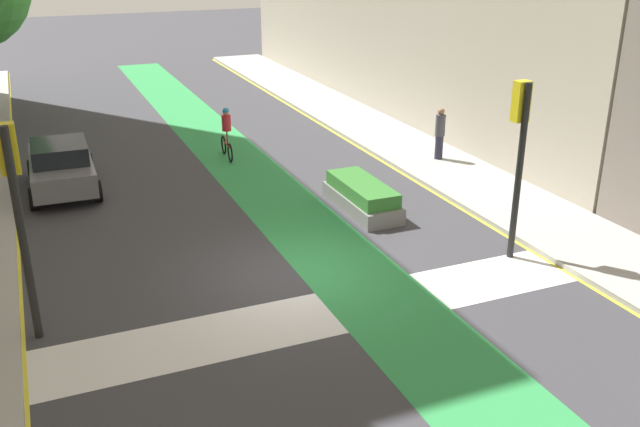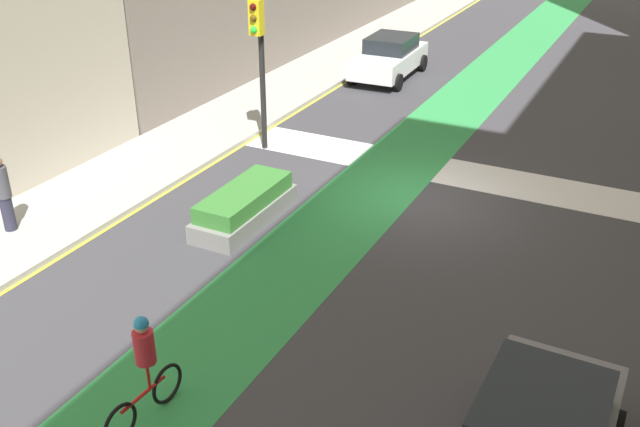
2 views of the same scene
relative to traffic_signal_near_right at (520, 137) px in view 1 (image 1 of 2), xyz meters
The scene contains 12 objects.
ground_plane 6.19m from the traffic_signal_near_right, 168.36° to the left, with size 120.00×120.00×0.00m, color #38383D.
bike_lane_paint 5.14m from the traffic_signal_near_right, 164.77° to the left, with size 2.40×60.00×0.01m, color #2D8C47.
crosswalk_band 6.16m from the traffic_signal_near_right, behind, with size 12.00×1.80×0.01m, color silver.
curb_stripe_left 11.74m from the traffic_signal_near_right, behind, with size 0.16×60.00×0.01m, color yellow.
sidewalk_right 3.86m from the traffic_signal_near_right, 26.19° to the left, with size 3.00×60.00×0.15m, color #9E9E99.
curb_stripe_right 3.30m from the traffic_signal_near_right, 56.75° to the left, with size 0.16×60.00×0.01m, color yellow.
traffic_signal_near_right is the anchor object (origin of this frame).
traffic_signal_near_left 10.96m from the traffic_signal_near_right, behind, with size 0.35×0.52×4.31m.
car_grey_left_far 13.69m from the traffic_signal_near_right, 136.64° to the left, with size 2.09×4.24×1.57m.
cyclist_in_lane 11.47m from the traffic_signal_near_right, 111.92° to the left, with size 0.32×1.73×1.86m.
pedestrian_sidewalk_right_a 7.82m from the traffic_signal_near_right, 71.27° to the left, with size 0.34×0.34×1.79m.
median_planter 5.31m from the traffic_signal_near_right, 115.68° to the left, with size 1.16×3.11×0.85m.
Camera 1 is at (-5.20, -13.93, 7.49)m, focal length 39.49 mm.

